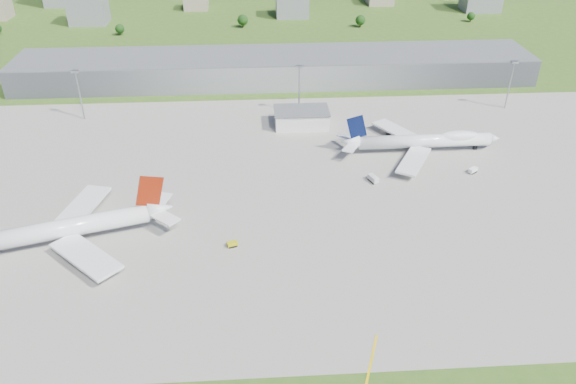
{
  "coord_description": "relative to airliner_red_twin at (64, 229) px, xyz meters",
  "views": [
    {
      "loc": [
        -12.78,
        -154.73,
        118.94
      ],
      "look_at": [
        -1.55,
        22.88,
        9.0
      ],
      "focal_mm": 35.0,
      "sensor_mm": 36.0,
      "label": 1
    }
  ],
  "objects": [
    {
      "name": "ground",
      "position": [
        80.52,
        141.57,
        -5.75
      ],
      "size": [
        1400.0,
        1400.0,
        0.0
      ],
      "primitive_type": "plane",
      "color": "#33581B",
      "rests_on": "ground"
    },
    {
      "name": "apron",
      "position": [
        90.52,
        31.57,
        -5.71
      ],
      "size": [
        360.0,
        190.0,
        0.08
      ],
      "primitive_type": "cube",
      "color": "gray",
      "rests_on": "ground"
    },
    {
      "name": "terminal",
      "position": [
        80.52,
        156.57,
        1.75
      ],
      "size": [
        300.0,
        42.0,
        15.0
      ],
      "primitive_type": "cube",
      "color": "gray",
      "rests_on": "ground"
    },
    {
      "name": "ops_building",
      "position": [
        90.52,
        91.57,
        -1.75
      ],
      "size": [
        26.0,
        16.0,
        8.0
      ],
      "primitive_type": "cube",
      "color": "silver",
      "rests_on": "ground"
    },
    {
      "name": "mast_west",
      "position": [
        -19.48,
        106.57,
        11.96
      ],
      "size": [
        3.5,
        2.0,
        25.9
      ],
      "color": "gray",
      "rests_on": "ground"
    },
    {
      "name": "mast_center",
      "position": [
        90.52,
        106.57,
        11.96
      ],
      "size": [
        3.5,
        2.0,
        25.9
      ],
      "color": "gray",
      "rests_on": "ground"
    },
    {
      "name": "mast_east",
      "position": [
        200.52,
        106.57,
        11.96
      ],
      "size": [
        3.5,
        2.0,
        25.9
      ],
      "color": "gray",
      "rests_on": "ground"
    },
    {
      "name": "airliner_red_twin",
      "position": [
        0.0,
        0.0,
        0.0
      ],
      "size": [
        77.21,
        58.96,
        21.58
      ],
      "rotation": [
        0.0,
        0.0,
        3.42
      ],
      "color": "white",
      "rests_on": "ground"
    },
    {
      "name": "airliner_blue_quad",
      "position": [
        143.79,
        60.4,
        -0.46
      ],
      "size": [
        72.72,
        57.18,
        19.03
      ],
      "rotation": [
        0.0,
        0.0,
        0.01
      ],
      "color": "white",
      "rests_on": "ground"
    },
    {
      "name": "tug_yellow",
      "position": [
        58.27,
        -5.88,
        -4.81
      ],
      "size": [
        4.04,
        2.98,
        1.79
      ],
      "rotation": [
        0.0,
        0.0,
        0.28
      ],
      "color": "#BDB70B",
      "rests_on": "ground"
    },
    {
      "name": "van_white_near",
      "position": [
        115.68,
        34.81,
        -4.39
      ],
      "size": [
        4.24,
        5.83,
        2.7
      ],
      "rotation": [
        0.0,
        0.0,
        1.97
      ],
      "color": "silver",
      "rests_on": "ground"
    },
    {
      "name": "van_white_far",
      "position": [
        159.62,
        39.57,
        -4.61
      ],
      "size": [
        4.61,
        4.1,
        2.24
      ],
      "rotation": [
        0.0,
        0.0,
        0.62
      ],
      "color": "white",
      "rests_on": "ground"
    },
    {
      "name": "bldg_w",
      "position": [
        -59.48,
        291.57,
        6.25
      ],
      "size": [
        28.0,
        22.0,
        24.0
      ],
      "primitive_type": "cube",
      "color": "slate",
      "rests_on": "ground"
    },
    {
      "name": "bldg_cw",
      "position": [
        20.52,
        331.57,
        1.25
      ],
      "size": [
        20.0,
        18.0,
        14.0
      ],
      "primitive_type": "cube",
      "color": "gray",
      "rests_on": "ground"
    },
    {
      "name": "bldg_c",
      "position": [
        100.52,
        301.57,
        5.25
      ],
      "size": [
        26.0,
        20.0,
        22.0
      ],
      "primitive_type": "cube",
      "color": "slate",
      "rests_on": "ground"
    },
    {
      "name": "tree_w",
      "position": [
        -29.48,
        256.57,
        -0.89
      ],
      "size": [
        6.75,
        6.75,
        8.25
      ],
      "color": "#382314",
      "rests_on": "ground"
    },
    {
      "name": "tree_c",
      "position": [
        60.52,
        271.57,
        0.09
      ],
      "size": [
        8.1,
        8.1,
        9.9
      ],
      "color": "#382314",
      "rests_on": "ground"
    },
    {
      "name": "tree_e",
      "position": [
        150.52,
        266.57,
        -0.24
      ],
      "size": [
        7.65,
        7.65,
        9.35
      ],
      "color": "#382314",
      "rests_on": "ground"
    },
    {
      "name": "tree_far_e",
      "position": [
        240.52,
        276.57,
        -1.21
      ],
      "size": [
        6.3,
        6.3,
        7.7
      ],
      "color": "#382314",
      "rests_on": "ground"
    }
  ]
}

